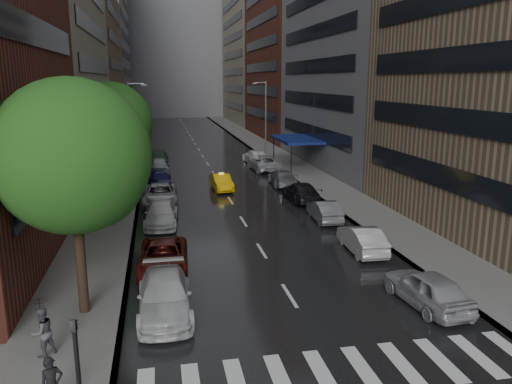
# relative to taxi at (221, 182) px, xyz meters

# --- Properties ---
(ground) EXTENTS (220.00, 220.00, 0.00)m
(ground) POSITION_rel_taxi_xyz_m (0.20, -25.97, -0.69)
(ground) COLOR gray
(ground) RESTS_ON ground
(road) EXTENTS (14.00, 140.00, 0.01)m
(road) POSITION_rel_taxi_xyz_m (0.20, 24.03, -0.68)
(road) COLOR black
(road) RESTS_ON ground
(sidewalk_left) EXTENTS (4.00, 140.00, 0.15)m
(sidewalk_left) POSITION_rel_taxi_xyz_m (-8.80, 24.03, -0.61)
(sidewalk_left) COLOR gray
(sidewalk_left) RESTS_ON ground
(sidewalk_right) EXTENTS (4.00, 140.00, 0.15)m
(sidewalk_right) POSITION_rel_taxi_xyz_m (9.20, 24.03, -0.61)
(sidewalk_right) COLOR gray
(sidewalk_right) RESTS_ON ground
(crosswalk) EXTENTS (13.15, 2.80, 0.01)m
(crosswalk) POSITION_rel_taxi_xyz_m (0.40, -27.97, -0.68)
(crosswalk) COLOR silver
(crosswalk) RESTS_ON ground
(buildings_left) EXTENTS (8.00, 108.00, 38.00)m
(buildings_left) POSITION_rel_taxi_xyz_m (-14.80, 32.82, 15.30)
(buildings_left) COLOR maroon
(buildings_left) RESTS_ON ground
(buildings_right) EXTENTS (8.05, 109.10, 36.00)m
(buildings_right) POSITION_rel_taxi_xyz_m (15.20, 30.73, 14.35)
(buildings_right) COLOR #937A5B
(buildings_right) RESTS_ON ground
(building_far) EXTENTS (40.00, 14.00, 32.00)m
(building_far) POSITION_rel_taxi_xyz_m (0.20, 92.03, 15.31)
(building_far) COLOR slate
(building_far) RESTS_ON ground
(tree_near) EXTENTS (5.93, 5.93, 9.44)m
(tree_near) POSITION_rel_taxi_xyz_m (-8.40, -22.12, 5.78)
(tree_near) COLOR #382619
(tree_near) RESTS_ON ground
(tree_mid) EXTENTS (5.78, 5.78, 9.22)m
(tree_mid) POSITION_rel_taxi_xyz_m (-8.40, -5.70, 5.62)
(tree_mid) COLOR #382619
(tree_mid) RESTS_ON ground
(tree_far) EXTENTS (5.26, 5.26, 8.38)m
(tree_far) POSITION_rel_taxi_xyz_m (-8.40, 8.95, 5.04)
(tree_far) COLOR #382619
(tree_far) RESTS_ON ground
(taxi) EXTENTS (1.72, 4.26, 1.37)m
(taxi) POSITION_rel_taxi_xyz_m (0.00, 0.00, 0.00)
(taxi) COLOR #F2B40C
(taxi) RESTS_ON ground
(parked_cars_left) EXTENTS (2.67, 42.28, 1.54)m
(parked_cars_left) POSITION_rel_taxi_xyz_m (-5.20, -5.00, 0.06)
(parked_cars_left) COLOR silver
(parked_cars_left) RESTS_ON ground
(parked_cars_right) EXTENTS (2.86, 42.54, 1.57)m
(parked_cars_right) POSITION_rel_taxi_xyz_m (5.60, -2.09, 0.06)
(parked_cars_right) COLOR #A5A4AA
(parked_cars_right) RESTS_ON ground
(ped_black_umbrella) EXTENTS (1.06, 1.06, 2.09)m
(ped_black_umbrella) POSITION_rel_taxi_xyz_m (-9.30, -25.32, 0.69)
(ped_black_umbrella) COLOR #4E4F54
(ped_black_umbrella) RESTS_ON sidewalk_left
(traffic_light) EXTENTS (0.18, 0.15, 3.45)m
(traffic_light) POSITION_rel_taxi_xyz_m (-7.40, -29.95, 1.54)
(traffic_light) COLOR black
(traffic_light) RESTS_ON sidewalk_left
(street_lamp_left) EXTENTS (1.74, 0.22, 9.00)m
(street_lamp_left) POSITION_rel_taxi_xyz_m (-7.52, 4.03, 4.20)
(street_lamp_left) COLOR gray
(street_lamp_left) RESTS_ON sidewalk_left
(street_lamp_right) EXTENTS (1.74, 0.22, 9.00)m
(street_lamp_right) POSITION_rel_taxi_xyz_m (7.92, 19.03, 4.20)
(street_lamp_right) COLOR gray
(street_lamp_right) RESTS_ON sidewalk_right
(awning) EXTENTS (4.00, 8.00, 3.12)m
(awning) POSITION_rel_taxi_xyz_m (9.18, 9.03, 2.45)
(awning) COLOR navy
(awning) RESTS_ON sidewalk_right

